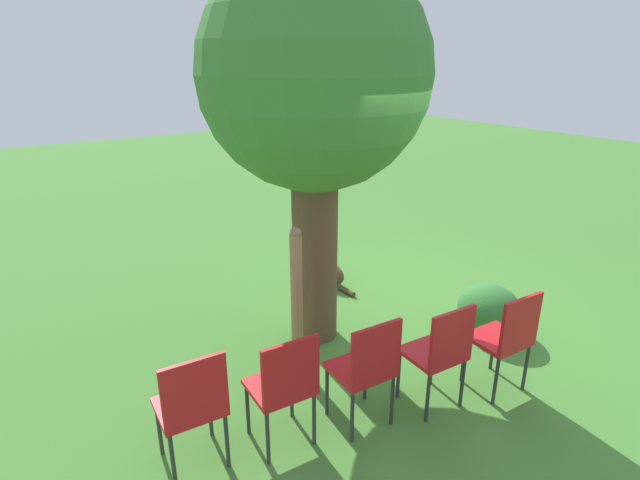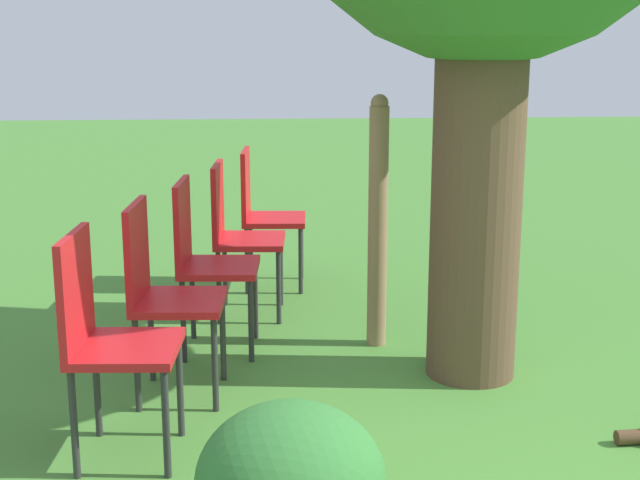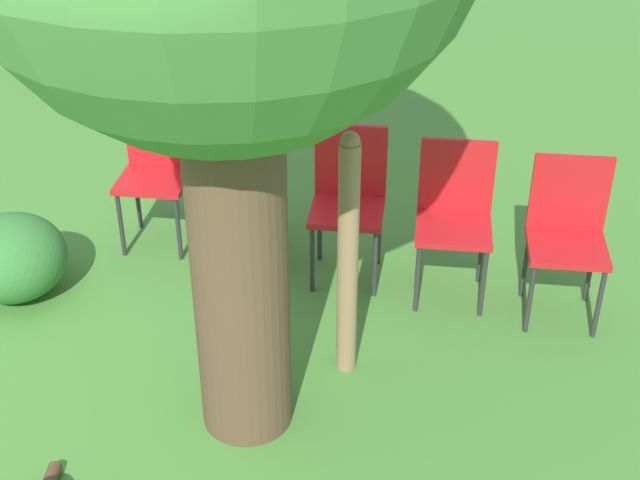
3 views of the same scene
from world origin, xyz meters
The scene contains 10 objects.
ground_plane centered at (0.00, 0.00, 0.00)m, with size 30.00×30.00×0.00m, color #478433.
oak_tree centered at (0.00, 1.02, 2.55)m, with size 2.09×2.09×3.66m.
dog centered at (1.03, 0.19, 0.16)m, with size 1.04×0.28×0.42m.
fence_post centered at (-0.43, 1.50, 0.71)m, with size 0.11×0.11×1.40m.
red_chair_0 centered at (-1.71, 0.20, 0.55)m, with size 0.44×0.46×0.95m.
red_chair_1 centered at (-1.55, 0.83, 0.55)m, with size 0.44×0.46×0.95m.
red_chair_2 centered at (-1.39, 1.46, 0.55)m, with size 0.44×0.46×0.95m.
red_chair_3 centered at (-1.23, 2.09, 0.55)m, with size 0.44×0.46×0.95m.
red_chair_4 centered at (-1.07, 2.72, 0.55)m, with size 0.44×0.46×0.95m.
low_shrub centered at (-0.98, -0.53, 0.26)m, with size 0.65×0.65×0.52m.
Camera 1 is at (-3.86, 3.56, 2.76)m, focal length 28.00 mm.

